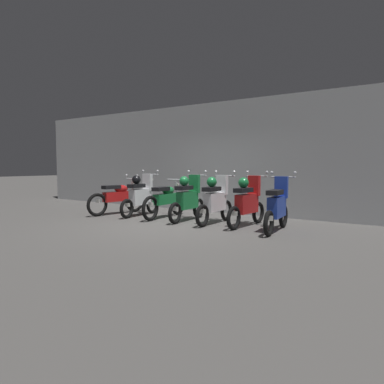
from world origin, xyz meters
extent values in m
plane|color=#565451|center=(0.00, 0.00, 0.00)|extent=(80.00, 80.00, 0.00)
cube|color=#9EA0A3|center=(0.00, 2.68, 1.65)|extent=(16.00, 0.30, 3.29)
torus|color=black|center=(-2.32, 1.21, 0.33)|extent=(0.19, 0.66, 0.65)
torus|color=black|center=(-2.53, -0.07, 0.33)|extent=(0.19, 0.66, 0.65)
cube|color=red|center=(-2.42, 0.57, 0.52)|extent=(0.35, 0.86, 0.28)
ellipsoid|color=red|center=(-2.40, 0.73, 0.73)|extent=(0.33, 0.48, 0.22)
cube|color=black|center=(-2.45, 0.39, 0.80)|extent=(0.32, 0.55, 0.10)
cylinder|color=#B7BABF|center=(-2.33, 1.11, 1.02)|extent=(0.56, 0.13, 0.04)
sphere|color=#B7BABF|center=(-2.59, 1.15, 1.12)|extent=(0.07, 0.07, 0.07)
sphere|color=#B7BABF|center=(-2.08, 1.07, 1.12)|extent=(0.07, 0.07, 0.07)
cylinder|color=#B7BABF|center=(-2.32, 1.16, 0.65)|extent=(0.08, 0.17, 0.65)
sphere|color=silver|center=(-2.32, 1.16, 0.87)|extent=(0.12, 0.12, 0.12)
cube|color=white|center=(-2.52, -0.04, 0.43)|extent=(0.16, 0.04, 0.10)
torus|color=black|center=(-1.66, 1.26, 0.27)|extent=(0.13, 0.54, 0.53)
torus|color=black|center=(-1.57, 0.11, 0.27)|extent=(0.13, 0.54, 0.53)
cube|color=silver|center=(-1.61, 0.68, 0.54)|extent=(0.27, 0.75, 0.44)
cube|color=silver|center=(-1.64, 1.03, 0.94)|extent=(0.29, 0.14, 0.48)
cube|color=black|center=(-1.60, 0.52, 0.85)|extent=(0.28, 0.54, 0.10)
cylinder|color=#B7BABF|center=(-1.65, 1.16, 1.16)|extent=(0.56, 0.08, 0.04)
sphere|color=#B7BABF|center=(-1.91, 1.14, 1.26)|extent=(0.07, 0.07, 0.07)
sphere|color=#B7BABF|center=(-1.39, 1.18, 1.26)|extent=(0.07, 0.07, 0.07)
cylinder|color=#B7BABF|center=(-1.65, 1.21, 0.69)|extent=(0.07, 0.15, 0.85)
sphere|color=silver|center=(-1.65, 1.21, 1.01)|extent=(0.12, 0.12, 0.12)
cube|color=white|center=(-1.57, 0.13, 0.36)|extent=(0.16, 0.02, 0.10)
sphere|color=black|center=(-1.60, 0.52, 1.02)|extent=(0.24, 0.24, 0.24)
torus|color=black|center=(-0.84, 1.43, 0.33)|extent=(0.13, 0.65, 0.65)
torus|color=black|center=(-0.77, 0.13, 0.33)|extent=(0.13, 0.65, 0.65)
cube|color=#197238|center=(-0.81, 0.78, 0.52)|extent=(0.27, 0.84, 0.28)
ellipsoid|color=#197238|center=(-0.82, 0.93, 0.73)|extent=(0.28, 0.45, 0.22)
cube|color=black|center=(-0.80, 0.60, 0.80)|extent=(0.27, 0.53, 0.10)
cylinder|color=#B7BABF|center=(-0.84, 1.32, 1.02)|extent=(0.56, 0.07, 0.04)
cylinder|color=#B7BABF|center=(-0.84, 1.38, 0.65)|extent=(0.06, 0.16, 0.65)
sphere|color=silver|center=(-0.84, 1.38, 0.87)|extent=(0.12, 0.12, 0.12)
cube|color=white|center=(-0.77, 0.16, 0.43)|extent=(0.16, 0.02, 0.10)
torus|color=black|center=(-0.03, 1.25, 0.27)|extent=(0.12, 0.53, 0.53)
torus|color=black|center=(0.03, 0.11, 0.27)|extent=(0.12, 0.53, 0.53)
cube|color=#197238|center=(0.00, 0.68, 0.54)|extent=(0.26, 0.75, 0.44)
cube|color=#197238|center=(-0.02, 1.02, 0.94)|extent=(0.29, 0.13, 0.48)
cube|color=black|center=(0.01, 0.52, 0.85)|extent=(0.27, 0.53, 0.10)
cylinder|color=#B7BABF|center=(-0.02, 1.16, 1.16)|extent=(0.56, 0.06, 0.04)
sphere|color=#B7BABF|center=(-0.28, 1.15, 1.26)|extent=(0.07, 0.07, 0.07)
sphere|color=#B7BABF|center=(0.24, 1.18, 1.26)|extent=(0.07, 0.07, 0.07)
cylinder|color=#B7BABF|center=(-0.03, 1.21, 0.69)|extent=(0.06, 0.15, 0.85)
sphere|color=silver|center=(-0.03, 1.21, 1.01)|extent=(0.12, 0.12, 0.12)
cube|color=white|center=(0.03, 0.13, 0.36)|extent=(0.16, 0.02, 0.10)
sphere|color=#197238|center=(0.01, 0.52, 1.02)|extent=(0.24, 0.24, 0.24)
torus|color=black|center=(0.81, 1.26, 0.27)|extent=(0.09, 0.53, 0.53)
torus|color=black|center=(0.80, 0.11, 0.27)|extent=(0.09, 0.53, 0.53)
cube|color=silver|center=(0.81, 0.69, 0.54)|extent=(0.22, 0.74, 0.44)
cube|color=silver|center=(0.81, 1.03, 0.94)|extent=(0.28, 0.12, 0.48)
cube|color=black|center=(0.81, 0.53, 0.85)|extent=(0.24, 0.52, 0.10)
cylinder|color=#B7BABF|center=(0.81, 1.17, 1.16)|extent=(0.56, 0.04, 0.04)
sphere|color=#B7BABF|center=(0.55, 1.17, 1.26)|extent=(0.07, 0.07, 0.07)
sphere|color=#B7BABF|center=(1.07, 1.17, 1.26)|extent=(0.07, 0.07, 0.07)
cylinder|color=#B7BABF|center=(0.81, 1.22, 0.69)|extent=(0.06, 0.15, 0.85)
sphere|color=silver|center=(0.81, 1.22, 1.01)|extent=(0.12, 0.12, 0.12)
cube|color=white|center=(0.80, 0.13, 0.36)|extent=(0.16, 0.01, 0.10)
sphere|color=#197238|center=(0.81, 0.53, 1.02)|extent=(0.24, 0.24, 0.24)
torus|color=black|center=(1.66, 1.33, 0.27)|extent=(0.13, 0.54, 0.53)
torus|color=black|center=(1.57, 0.18, 0.27)|extent=(0.13, 0.54, 0.53)
cube|color=red|center=(1.61, 0.75, 0.54)|extent=(0.27, 0.75, 0.44)
cube|color=red|center=(1.64, 1.10, 0.94)|extent=(0.29, 0.14, 0.48)
cube|color=black|center=(1.60, 0.59, 0.85)|extent=(0.28, 0.54, 0.10)
cylinder|color=#B7BABF|center=(1.65, 1.23, 1.16)|extent=(0.56, 0.08, 0.04)
sphere|color=#B7BABF|center=(1.39, 1.25, 1.26)|extent=(0.07, 0.07, 0.07)
sphere|color=#B7BABF|center=(1.91, 1.21, 1.26)|extent=(0.07, 0.07, 0.07)
cylinder|color=#B7BABF|center=(1.65, 1.28, 0.69)|extent=(0.07, 0.15, 0.85)
sphere|color=silver|center=(1.65, 1.28, 1.01)|extent=(0.12, 0.12, 0.12)
cube|color=white|center=(1.57, 0.20, 0.36)|extent=(0.16, 0.02, 0.10)
sphere|color=#197238|center=(1.60, 0.59, 1.02)|extent=(0.24, 0.24, 0.24)
torus|color=black|center=(2.37, 1.09, 0.27)|extent=(0.14, 0.54, 0.53)
torus|color=black|center=(2.47, -0.06, 0.27)|extent=(0.14, 0.54, 0.53)
cube|color=#1E389E|center=(2.42, 0.51, 0.54)|extent=(0.28, 0.75, 0.44)
cube|color=#1E389E|center=(2.39, 0.86, 0.94)|extent=(0.29, 0.14, 0.48)
cube|color=black|center=(2.44, 0.35, 0.85)|extent=(0.28, 0.54, 0.10)
cylinder|color=#B7BABF|center=(2.38, 0.99, 1.16)|extent=(0.56, 0.09, 0.04)
sphere|color=#B7BABF|center=(2.12, 0.97, 1.26)|extent=(0.07, 0.07, 0.07)
sphere|color=#B7BABF|center=(2.64, 1.02, 1.26)|extent=(0.07, 0.07, 0.07)
cylinder|color=#B7BABF|center=(2.37, 1.04, 0.69)|extent=(0.07, 0.15, 0.85)
sphere|color=silver|center=(2.37, 1.04, 1.01)|extent=(0.12, 0.12, 0.12)
cube|color=white|center=(2.47, -0.04, 0.36)|extent=(0.16, 0.03, 0.10)
camera|label=1|loc=(5.04, -6.64, 1.41)|focal=32.82mm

